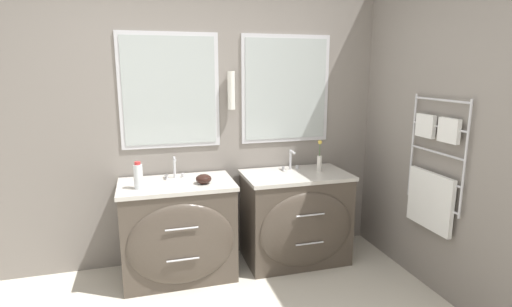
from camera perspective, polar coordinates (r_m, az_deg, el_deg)
wall_back at (r=3.64m, az=-8.85°, el=4.82°), size 5.11×0.15×2.60m
wall_right at (r=3.47m, az=23.93°, el=3.25°), size 0.13×3.51×2.60m
vanity_left at (r=3.49m, az=-10.97°, el=-10.72°), size 0.95×0.64×0.83m
vanity_right at (r=3.71m, az=5.82°, el=-9.10°), size 0.95×0.64×0.83m
faucet_left at (r=3.50m, az=-11.56°, el=-2.05°), size 0.17×0.12×0.19m
faucet_right at (r=3.73m, az=4.99°, el=-0.98°), size 0.17×0.12×0.19m
toiletry_bottle at (r=3.26m, az=-16.47°, el=-3.11°), size 0.07×0.07×0.22m
amenity_bowl at (r=3.31m, az=-7.50°, el=-3.62°), size 0.13×0.13×0.08m
flower_vase at (r=3.70m, az=9.05°, el=-0.87°), size 0.04×0.04×0.29m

